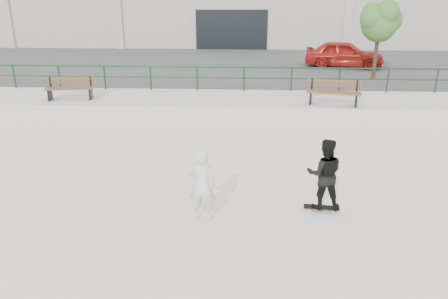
# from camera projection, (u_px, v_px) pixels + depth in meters

# --- Properties ---
(ground) EXTENTS (120.00, 120.00, 0.00)m
(ground) POSITION_uv_depth(u_px,v_px,m) (189.00, 234.00, 8.79)
(ground) COLOR silver
(ground) RESTS_ON ground
(ledge) EXTENTS (30.00, 3.00, 0.50)m
(ledge) POSITION_uv_depth(u_px,v_px,m) (219.00, 104.00, 17.59)
(ledge) COLOR beige
(ledge) RESTS_ON ground
(parking_strip) EXTENTS (60.00, 14.00, 0.50)m
(parking_strip) POSITION_uv_depth(u_px,v_px,m) (228.00, 67.00, 25.54)
(parking_strip) COLOR #3E3E3E
(parking_strip) RESTS_ON ground
(railing) EXTENTS (28.00, 0.06, 1.03)m
(railing) POSITION_uv_depth(u_px,v_px,m) (221.00, 73.00, 18.46)
(railing) COLOR #163D20
(railing) RESTS_ON ledge
(bench_left) EXTENTS (1.93, 0.85, 0.86)m
(bench_left) POSITION_uv_depth(u_px,v_px,m) (70.00, 88.00, 17.15)
(bench_left) COLOR brown
(bench_left) RESTS_ON ledge
(bench_right) EXTENTS (2.06, 0.95, 0.92)m
(bench_right) POSITION_uv_depth(u_px,v_px,m) (334.00, 93.00, 16.35)
(bench_right) COLOR brown
(bench_right) RESTS_ON ledge
(tree) EXTENTS (2.05, 1.82, 3.65)m
(tree) POSITION_uv_depth(u_px,v_px,m) (380.00, 20.00, 20.10)
(tree) COLOR #423421
(tree) RESTS_ON parking_strip
(red_car) EXTENTS (4.44, 2.45, 1.43)m
(red_car) POSITION_uv_depth(u_px,v_px,m) (344.00, 54.00, 23.91)
(red_car) COLOR #A41914
(red_car) RESTS_ON parking_strip
(skateboard) EXTENTS (0.80, 0.27, 0.09)m
(skateboard) POSITION_uv_depth(u_px,v_px,m) (321.00, 208.00, 9.69)
(skateboard) COLOR black
(skateboard) RESTS_ON ground
(standing_skater) EXTENTS (0.81, 0.65, 1.59)m
(standing_skater) POSITION_uv_depth(u_px,v_px,m) (324.00, 174.00, 9.40)
(standing_skater) COLOR black
(standing_skater) RESTS_ON skateboard
(seated_skater) EXTENTS (0.61, 0.41, 1.62)m
(seated_skater) POSITION_uv_depth(u_px,v_px,m) (202.00, 185.00, 9.06)
(seated_skater) COLOR silver
(seated_skater) RESTS_ON ground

